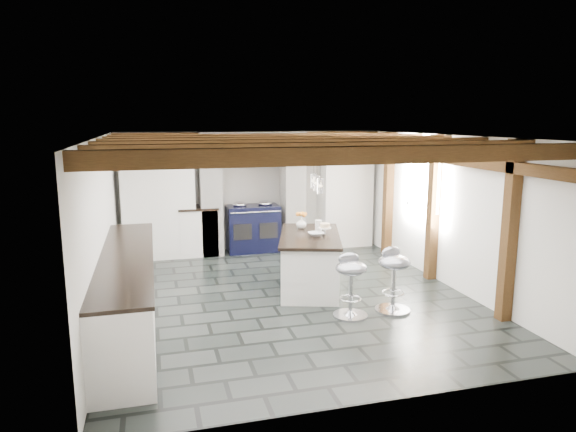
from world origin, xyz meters
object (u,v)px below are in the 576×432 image
object	(u,v)px
range_cooker	(253,227)
kitchen_island	(310,261)
bar_stool_near	(393,272)
bar_stool_far	(351,278)

from	to	relation	value
range_cooker	kitchen_island	distance (m)	2.46
bar_stool_near	kitchen_island	bearing A→B (deg)	112.07
range_cooker	bar_stool_far	xyz separation A→B (m)	(0.56, -3.67, 0.05)
kitchen_island	bar_stool_far	world-z (taller)	kitchen_island
bar_stool_near	bar_stool_far	bearing A→B (deg)	172.27
range_cooker	bar_stool_near	xyz separation A→B (m)	(1.18, -3.64, 0.07)
range_cooker	bar_stool_near	size ratio (longest dim) A/B	1.15
range_cooker	bar_stool_far	distance (m)	3.71
kitchen_island	range_cooker	bearing A→B (deg)	116.24
bar_stool_near	bar_stool_far	xyz separation A→B (m)	(-0.62, -0.03, -0.02)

